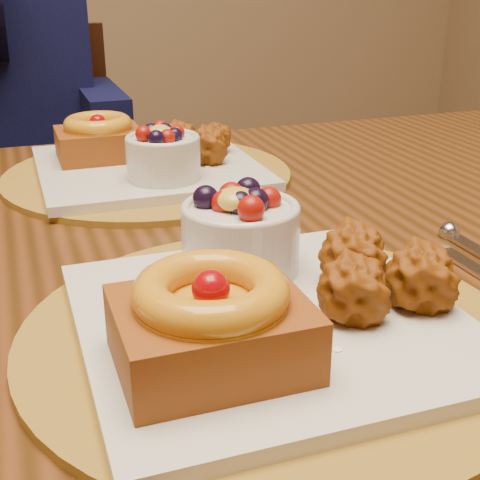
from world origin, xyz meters
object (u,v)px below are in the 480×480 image
at_px(dining_table, 194,301).
at_px(place_setting_near, 263,299).
at_px(chair_far, 21,215).
at_px(place_setting_far, 146,160).

height_order(dining_table, place_setting_near, place_setting_near).
xyz_separation_m(dining_table, chair_far, (-0.17, 0.87, -0.18)).
distance_m(dining_table, place_setting_far, 0.24).
relative_size(dining_table, place_setting_far, 4.21).
xyz_separation_m(dining_table, place_setting_near, (-0.00, -0.21, 0.11)).
bearing_deg(dining_table, place_setting_far, 90.76).
bearing_deg(dining_table, place_setting_near, -91.02).
bearing_deg(place_setting_far, dining_table, -89.24).
bearing_deg(place_setting_near, dining_table, 88.98).
bearing_deg(chair_far, place_setting_far, -69.88).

